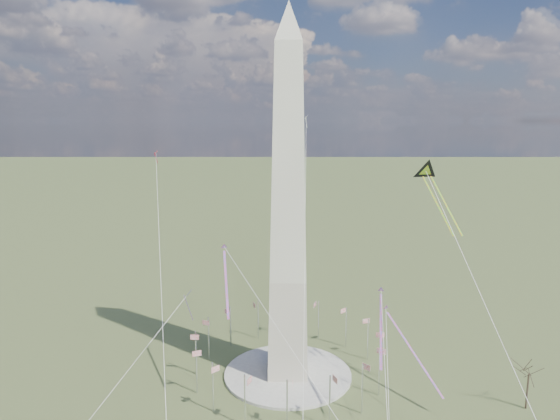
{
  "coord_description": "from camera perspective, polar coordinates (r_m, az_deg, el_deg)",
  "views": [
    {
      "loc": [
        0.66,
        -131.13,
        71.1
      ],
      "look_at": [
        -2.2,
        0.0,
        47.67
      ],
      "focal_mm": 32.0,
      "sensor_mm": 36.0,
      "label": 1
    }
  ],
  "objects": [
    {
      "name": "flagpole_ring",
      "position": [
        145.84,
        0.9,
        -15.83
      ],
      "size": [
        54.4,
        54.4,
        13.0
      ],
      "color": "silver",
      "rests_on": "ground"
    },
    {
      "name": "kite_small_red",
      "position": [
        168.3,
        -14.0,
        6.23
      ],
      "size": [
        1.23,
        1.94,
        4.34
      ],
      "rotation": [
        0.0,
        0.0,
        2.68
      ],
      "color": "red",
      "rests_on": "ground"
    },
    {
      "name": "kite_streamer_right",
      "position": [
        141.49,
        13.95,
        -13.85
      ],
      "size": [
        12.22,
        21.84,
        16.4
      ],
      "rotation": [
        0.0,
        0.0,
        3.62
      ],
      "color": "#FF2832",
      "rests_on": "ground"
    },
    {
      "name": "kite_small_white",
      "position": [
        176.66,
        3.02,
        10.43
      ],
      "size": [
        1.38,
        2.1,
        4.56
      ],
      "rotation": [
        0.0,
        0.0,
        2.59
      ],
      "color": "white",
      "rests_on": "ground"
    },
    {
      "name": "washington_monument",
      "position": [
        133.16,
        0.95,
        0.12
      ],
      "size": [
        15.56,
        15.56,
        100.0
      ],
      "color": "beige",
      "rests_on": "plaza"
    },
    {
      "name": "tree_near",
      "position": [
        143.72,
        26.58,
        -16.19
      ],
      "size": [
        7.97,
        7.97,
        13.95
      ],
      "color": "#48382C",
      "rests_on": "ground"
    },
    {
      "name": "plaza",
      "position": [
        148.98,
        0.89,
        -18.2
      ],
      "size": [
        36.0,
        36.0,
        0.8
      ],
      "primitive_type": "cylinder",
      "color": "beige",
      "rests_on": "ground"
    },
    {
      "name": "kite_streamer_mid",
      "position": [
        128.74,
        -6.25,
        -7.0
      ],
      "size": [
        4.54,
        19.63,
        13.55
      ],
      "rotation": [
        0.0,
        0.0,
        3.31
      ],
      "color": "#FF2832",
      "rests_on": "ground"
    },
    {
      "name": "kite_diamond_purple",
      "position": [
        151.43,
        -10.46,
        -9.79
      ],
      "size": [
        2.2,
        3.31,
        9.9
      ],
      "rotation": [
        0.0,
        0.0,
        2.51
      ],
      "color": "navy",
      "rests_on": "ground"
    },
    {
      "name": "kite_delta_black",
      "position": [
        142.88,
        16.51,
        3.89
      ],
      "size": [
        9.08,
        21.47,
        17.51
      ],
      "rotation": [
        0.0,
        0.0,
        3.33
      ],
      "color": "black",
      "rests_on": "ground"
    },
    {
      "name": "kite_streamer_left",
      "position": [
        127.18,
        11.47,
        -11.92
      ],
      "size": [
        4.11,
        19.3,
        13.29
      ],
      "rotation": [
        0.0,
        0.0,
        2.99
      ],
      "color": "#FF2832",
      "rests_on": "ground"
    },
    {
      "name": "ground",
      "position": [
        149.17,
        0.89,
        -18.34
      ],
      "size": [
        2000.0,
        2000.0,
        0.0
      ],
      "primitive_type": "plane",
      "color": "#40552A",
      "rests_on": "ground"
    }
  ]
}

